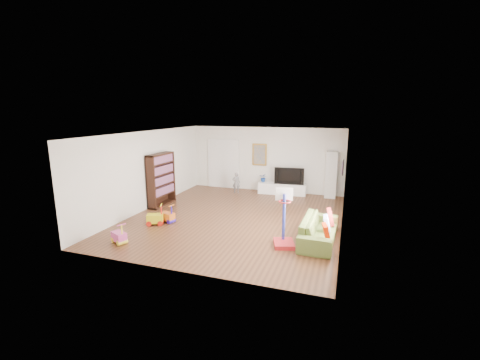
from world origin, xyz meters
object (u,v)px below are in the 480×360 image
(sofa, at_px, (319,230))
(basketball_hoop, at_px, (285,218))
(media_console, at_px, (282,189))
(bookshelf, at_px, (161,180))

(sofa, distance_m, basketball_hoop, 1.10)
(media_console, bearing_deg, basketball_hoop, -81.59)
(media_console, xyz_separation_m, bookshelf, (-3.82, -2.95, 0.72))
(media_console, distance_m, bookshelf, 4.88)
(sofa, relative_size, basketball_hoop, 1.44)
(bookshelf, xyz_separation_m, basketball_hoop, (4.90, -2.16, -0.21))
(bookshelf, distance_m, sofa, 5.95)
(media_console, xyz_separation_m, sofa, (1.89, -4.49, 0.08))
(bookshelf, relative_size, basketball_hoop, 1.28)
(media_console, bearing_deg, bookshelf, -145.87)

